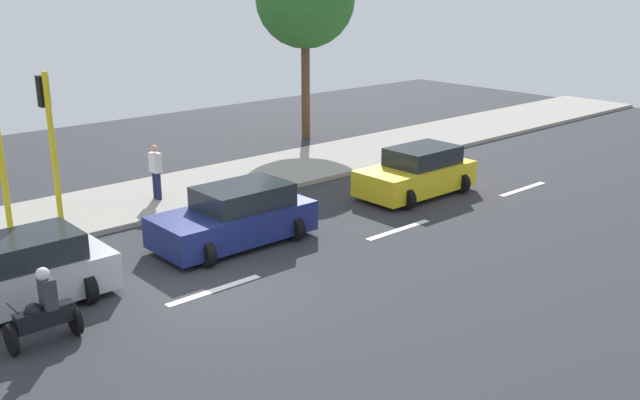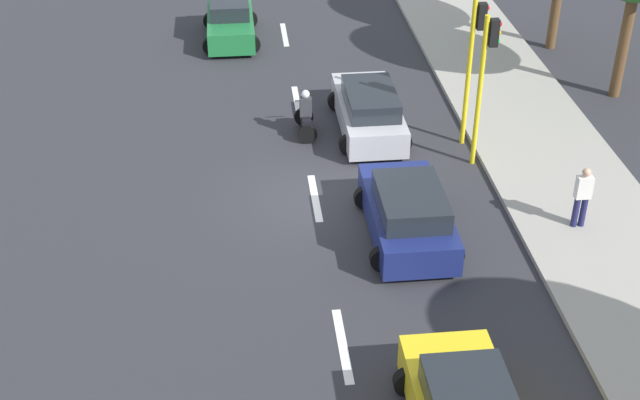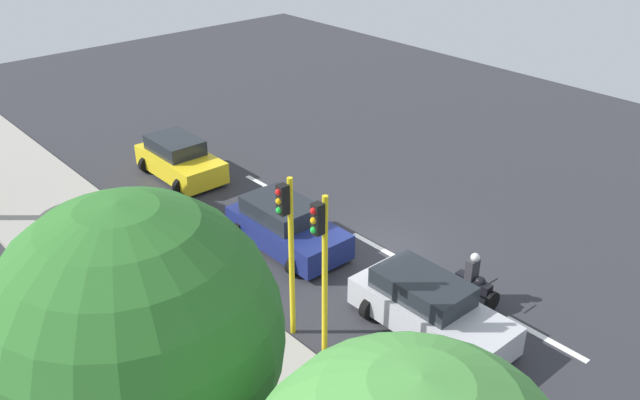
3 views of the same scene
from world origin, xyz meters
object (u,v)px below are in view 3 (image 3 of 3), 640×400
at_px(motorcycle, 474,282).
at_px(pedestrian_near_signal, 158,265).
at_px(car_silver, 429,308).
at_px(car_yellow_cab, 180,159).
at_px(traffic_light_corner, 322,258).
at_px(car_dark_blue, 286,227).
at_px(traffic_light_midblock, 288,237).
at_px(street_tree_north, 137,337).

height_order(motorcycle, pedestrian_near_signal, pedestrian_near_signal).
distance_m(car_silver, car_yellow_cab, 12.66).
relative_size(car_yellow_cab, traffic_light_corner, 0.88).
bearing_deg(traffic_light_corner, car_dark_blue, -119.61).
xyz_separation_m(car_dark_blue, traffic_light_midblock, (2.71, 3.53, 2.22)).
xyz_separation_m(car_dark_blue, street_tree_north, (8.49, 7.50, 4.63)).
xyz_separation_m(motorcycle, street_tree_north, (10.55, 1.71, 4.70)).
height_order(car_silver, car_dark_blue, same).
bearing_deg(car_yellow_cab, car_silver, 89.52).
relative_size(car_dark_blue, pedestrian_near_signal, 2.47).
xyz_separation_m(car_dark_blue, car_yellow_cab, (-0.21, -6.85, -0.00)).
distance_m(car_silver, motorcycle, 1.96).
bearing_deg(traffic_light_midblock, motorcycle, 154.68).
xyz_separation_m(car_yellow_cab, street_tree_north, (8.70, 14.34, 4.63)).
bearing_deg(car_yellow_cab, pedestrian_near_signal, 55.35).
xyz_separation_m(car_dark_blue, traffic_light_corner, (2.71, 4.77, 2.22)).
relative_size(motorcycle, traffic_light_corner, 0.34).
distance_m(car_dark_blue, motorcycle, 6.14).
bearing_deg(motorcycle, pedestrian_near_signal, -42.63).
distance_m(car_yellow_cab, motorcycle, 12.77).
bearing_deg(street_tree_north, car_silver, -168.94).
relative_size(car_silver, pedestrian_near_signal, 2.65).
relative_size(car_dark_blue, traffic_light_midblock, 0.93).
bearing_deg(pedestrian_near_signal, traffic_light_midblock, 114.68).
bearing_deg(traffic_light_midblock, traffic_light_corner, 90.00).
height_order(traffic_light_corner, traffic_light_midblock, same).
relative_size(traffic_light_corner, street_tree_north, 0.61).
height_order(car_yellow_cab, motorcycle, motorcycle).
height_order(traffic_light_corner, street_tree_north, street_tree_north).
relative_size(car_dark_blue, street_tree_north, 0.56).
xyz_separation_m(motorcycle, traffic_light_corner, (4.77, -1.01, 2.29)).
distance_m(traffic_light_midblock, street_tree_north, 7.41).
bearing_deg(motorcycle, traffic_light_midblock, -25.32).
height_order(car_dark_blue, pedestrian_near_signal, pedestrian_near_signal).
bearing_deg(car_dark_blue, traffic_light_corner, 60.39).
distance_m(car_dark_blue, pedestrian_near_signal, 4.43).
height_order(car_dark_blue, car_yellow_cab, same).
distance_m(car_yellow_cab, pedestrian_near_signal, 8.13).
bearing_deg(car_dark_blue, car_yellow_cab, -91.73).
relative_size(traffic_light_midblock, street_tree_north, 0.61).
xyz_separation_m(car_silver, pedestrian_near_signal, (4.51, -5.98, 0.35)).
bearing_deg(pedestrian_near_signal, motorcycle, 137.37).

